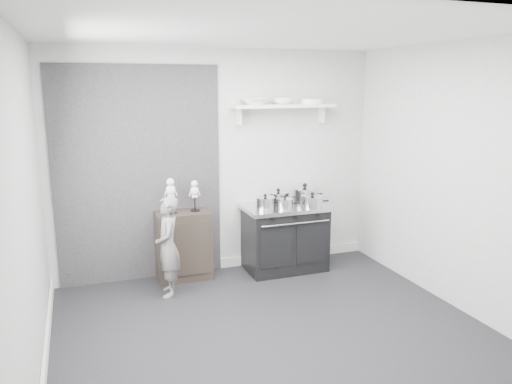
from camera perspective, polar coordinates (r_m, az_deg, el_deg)
ground at (r=4.87m, az=1.94°, el=-15.72°), size 4.00×4.00×0.00m
room_shell at (r=4.45m, az=0.31°, el=3.93°), size 4.02×3.62×2.71m
wall_shelf at (r=6.16m, az=3.18°, el=9.69°), size 1.30×0.26×0.24m
stove at (r=6.24m, az=3.33°, el=-5.19°), size 1.03×0.64×0.82m
side_cabinet at (r=6.01m, az=-8.27°, el=-6.05°), size 0.63×0.37×0.82m
child at (r=5.53m, az=-10.03°, el=-6.16°), size 0.32×0.44×1.11m
pot_front_left at (r=5.94m, az=1.07°, el=-1.25°), size 0.32×0.24×0.19m
pot_back_left at (r=6.18m, az=2.57°, el=-0.68°), size 0.36×0.27×0.20m
pot_back_right at (r=6.32m, az=5.57°, el=-0.29°), size 0.41×0.33×0.24m
pot_front_right at (r=6.06m, az=6.45°, el=-1.07°), size 0.35×0.27×0.19m
pot_front_center at (r=5.95m, az=3.31°, el=-1.33°), size 0.29×0.20×0.16m
skeleton_full at (r=5.81m, az=-9.72°, el=-0.12°), size 0.13×0.09×0.47m
skeleton_torso at (r=5.87m, az=-7.03°, el=-0.16°), size 0.12×0.08×0.42m
bowl_large at (r=6.01m, az=-0.16°, el=10.31°), size 0.31×0.31×0.08m
bowl_small at (r=6.14m, az=3.02°, el=10.33°), size 0.24×0.24×0.08m
plate_stack at (r=6.31m, az=6.38°, el=10.26°), size 0.28×0.28×0.06m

